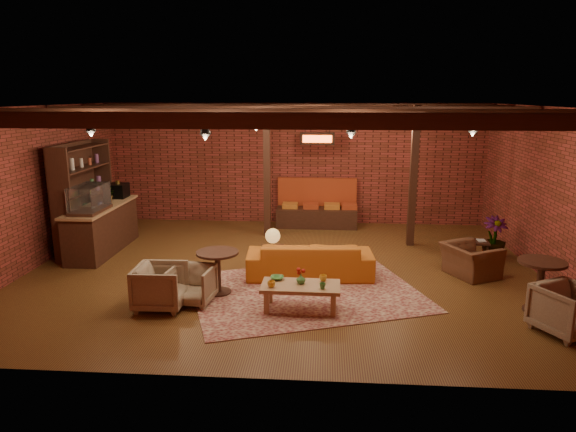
# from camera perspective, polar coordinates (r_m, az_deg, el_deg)

# --- Properties ---
(floor) EXTENTS (10.00, 10.00, 0.00)m
(floor) POSITION_cam_1_polar(r_m,az_deg,el_deg) (10.28, -0.56, -6.07)
(floor) COLOR #431D10
(floor) RESTS_ON ground
(ceiling) EXTENTS (10.00, 8.00, 0.02)m
(ceiling) POSITION_cam_1_polar(r_m,az_deg,el_deg) (9.69, -0.60, 12.07)
(ceiling) COLOR black
(ceiling) RESTS_ON wall_back
(wall_back) EXTENTS (10.00, 0.02, 3.20)m
(wall_back) POSITION_cam_1_polar(r_m,az_deg,el_deg) (13.80, 0.80, 5.80)
(wall_back) COLOR maroon
(wall_back) RESTS_ON ground
(wall_front) EXTENTS (10.00, 0.02, 3.20)m
(wall_front) POSITION_cam_1_polar(r_m,az_deg,el_deg) (6.00, -3.75, -4.35)
(wall_front) COLOR maroon
(wall_front) RESTS_ON ground
(wall_left) EXTENTS (0.02, 8.00, 3.20)m
(wall_left) POSITION_cam_1_polar(r_m,az_deg,el_deg) (11.41, -26.50, 2.78)
(wall_left) COLOR maroon
(wall_left) RESTS_ON ground
(wall_right) EXTENTS (0.02, 8.00, 3.20)m
(wall_right) POSITION_cam_1_polar(r_m,az_deg,el_deg) (10.68, 27.24, 2.07)
(wall_right) COLOR maroon
(wall_right) RESTS_ON ground
(ceiling_beams) EXTENTS (9.80, 6.40, 0.22)m
(ceiling_beams) POSITION_cam_1_polar(r_m,az_deg,el_deg) (9.69, -0.60, 11.36)
(ceiling_beams) COLOR black
(ceiling_beams) RESTS_ON ceiling
(ceiling_pipe) EXTENTS (9.60, 0.12, 0.12)m
(ceiling_pipe) POSITION_cam_1_polar(r_m,az_deg,el_deg) (11.30, 0.08, 10.48)
(ceiling_pipe) COLOR black
(ceiling_pipe) RESTS_ON ceiling
(post_left) EXTENTS (0.16, 0.16, 3.20)m
(post_left) POSITION_cam_1_polar(r_m,az_deg,el_deg) (12.47, -2.35, 4.97)
(post_left) COLOR black
(post_left) RESTS_ON ground
(post_right) EXTENTS (0.16, 0.16, 3.20)m
(post_right) POSITION_cam_1_polar(r_m,az_deg,el_deg) (11.96, 13.76, 4.24)
(post_right) COLOR black
(post_right) RESTS_ON ground
(service_counter) EXTENTS (0.80, 2.50, 1.60)m
(service_counter) POSITION_cam_1_polar(r_m,az_deg,el_deg) (12.02, -20.03, -0.04)
(service_counter) COLOR black
(service_counter) RESTS_ON ground
(plant_counter) EXTENTS (0.35, 0.39, 0.30)m
(plant_counter) POSITION_cam_1_polar(r_m,az_deg,el_deg) (12.07, -19.37, 2.11)
(plant_counter) COLOR #337F33
(plant_counter) RESTS_ON service_counter
(shelving_hutch) EXTENTS (0.52, 2.00, 2.40)m
(shelving_hutch) POSITION_cam_1_polar(r_m,az_deg,el_deg) (12.20, -21.71, 1.93)
(shelving_hutch) COLOR black
(shelving_hutch) RESTS_ON ground
(banquette) EXTENTS (2.10, 0.70, 1.00)m
(banquette) POSITION_cam_1_polar(r_m,az_deg,el_deg) (13.53, 3.21, 0.89)
(banquette) COLOR #A73A1B
(banquette) RESTS_ON ground
(service_sign) EXTENTS (0.86, 0.06, 0.30)m
(service_sign) POSITION_cam_1_polar(r_m,az_deg,el_deg) (12.80, 3.28, 8.56)
(service_sign) COLOR #FF5419
(service_sign) RESTS_ON ceiling
(ceiling_spotlights) EXTENTS (6.40, 4.40, 0.28)m
(ceiling_spotlights) POSITION_cam_1_polar(r_m,az_deg,el_deg) (9.70, -0.60, 10.06)
(ceiling_spotlights) COLOR black
(ceiling_spotlights) RESTS_ON ceiling
(rug) EXTENTS (4.64, 4.09, 0.01)m
(rug) POSITION_cam_1_polar(r_m,az_deg,el_deg) (9.21, 1.97, -8.39)
(rug) COLOR maroon
(rug) RESTS_ON floor
(sofa) EXTENTS (2.44, 1.09, 0.70)m
(sofa) POSITION_cam_1_polar(r_m,az_deg,el_deg) (9.85, 2.44, -4.80)
(sofa) COLOR #B25818
(sofa) RESTS_ON floor
(coffee_table) EXTENTS (1.28, 0.65, 0.69)m
(coffee_table) POSITION_cam_1_polar(r_m,az_deg,el_deg) (8.36, 1.33, -7.92)
(coffee_table) COLOR #967046
(coffee_table) RESTS_ON floor
(side_table_lamp) EXTENTS (0.49, 0.49, 0.91)m
(side_table_lamp) POSITION_cam_1_polar(r_m,az_deg,el_deg) (9.89, -1.70, -2.63)
(side_table_lamp) COLOR black
(side_table_lamp) RESTS_ON floor
(round_table_left) EXTENTS (0.74, 0.74, 0.77)m
(round_table_left) POSITION_cam_1_polar(r_m,az_deg,el_deg) (9.06, -7.82, -5.43)
(round_table_left) COLOR black
(round_table_left) RESTS_ON floor
(armchair_a) EXTENTS (0.75, 0.79, 0.80)m
(armchair_a) POSITION_cam_1_polar(r_m,az_deg,el_deg) (8.69, -13.98, -7.40)
(armchair_a) COLOR #B9B18F
(armchair_a) RESTS_ON floor
(armchair_b) EXTENTS (0.76, 0.72, 0.70)m
(armchair_b) POSITION_cam_1_polar(r_m,az_deg,el_deg) (8.78, -10.64, -7.33)
(armchair_b) COLOR #B9B18F
(armchair_b) RESTS_ON floor
(armchair_right) EXTENTS (0.98, 1.13, 0.83)m
(armchair_right) POSITION_cam_1_polar(r_m,az_deg,el_deg) (10.46, 19.64, -4.13)
(armchair_right) COLOR brown
(armchair_right) RESTS_ON floor
(side_table_book) EXTENTS (0.47, 0.47, 0.51)m
(side_table_book) POSITION_cam_1_polar(r_m,az_deg,el_deg) (11.25, 20.26, -2.78)
(side_table_book) COLOR black
(side_table_book) RESTS_ON floor
(round_table_right) EXTENTS (0.73, 0.73, 0.86)m
(round_table_right) POSITION_cam_1_polar(r_m,az_deg,el_deg) (9.15, 26.25, -6.18)
(round_table_right) COLOR black
(round_table_right) RESTS_ON floor
(armchair_far) EXTENTS (1.04, 1.02, 0.80)m
(armchair_far) POSITION_cam_1_polar(r_m,az_deg,el_deg) (8.59, 28.61, -8.92)
(armchair_far) COLOR #B9B18F
(armchair_far) RESTS_ON floor
(plant_tall) EXTENTS (1.71, 1.71, 2.73)m
(plant_tall) POSITION_cam_1_polar(r_m,az_deg,el_deg) (11.51, 22.31, 2.08)
(plant_tall) COLOR #4C7F4C
(plant_tall) RESTS_ON floor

